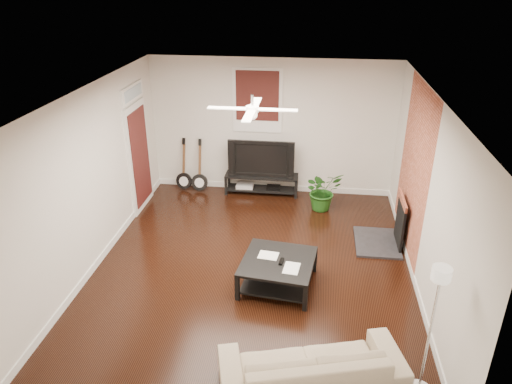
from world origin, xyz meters
TOP-DOWN VIEW (x-y plane):
  - room at (0.00, 0.00)m, footprint 5.01×6.01m
  - brick_accent at (2.49, 1.00)m, footprint 0.02×2.20m
  - fireplace at (2.20, 1.00)m, footprint 0.80×1.10m
  - window_back at (-0.30, 2.97)m, footprint 1.00×0.06m
  - door_left at (-2.46, 1.90)m, footprint 0.08×1.00m
  - tv_stand at (-0.19, 2.78)m, footprint 1.52×0.41m
  - tv at (-0.19, 2.80)m, footprint 1.36×0.18m
  - coffee_table at (0.43, -0.41)m, footprint 1.16×1.16m
  - sofa at (0.98, -2.31)m, footprint 2.20×1.32m
  - floor_lamp at (2.20, -2.21)m, footprint 0.34×0.34m
  - potted_plant at (1.09, 2.22)m, footprint 0.93×0.89m
  - guitar_left at (-1.86, 2.75)m, footprint 0.38×0.30m
  - guitar_right at (-1.51, 2.72)m, footprint 0.36×0.26m
  - ceiling_fan at (0.00, 0.00)m, footprint 1.24×1.24m

SIDE VIEW (x-z plane):
  - tv_stand at x=-0.19m, z-range 0.00..0.43m
  - coffee_table at x=0.43m, z-range 0.00..0.44m
  - sofa at x=0.98m, z-range 0.00..0.60m
  - potted_plant at x=1.09m, z-range 0.00..0.80m
  - fireplace at x=2.20m, z-range 0.00..0.92m
  - guitar_left at x=-1.86m, z-range 0.00..1.14m
  - guitar_right at x=-1.51m, z-range 0.00..1.14m
  - tv at x=-0.19m, z-range 0.43..1.21m
  - floor_lamp at x=2.20m, z-range 0.00..1.68m
  - door_left at x=-2.46m, z-range 0.00..2.50m
  - room at x=0.00m, z-range 0.00..2.80m
  - brick_accent at x=2.49m, z-range 0.00..2.80m
  - window_back at x=-0.30m, z-range 1.30..2.60m
  - ceiling_fan at x=0.00m, z-range 2.44..2.76m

